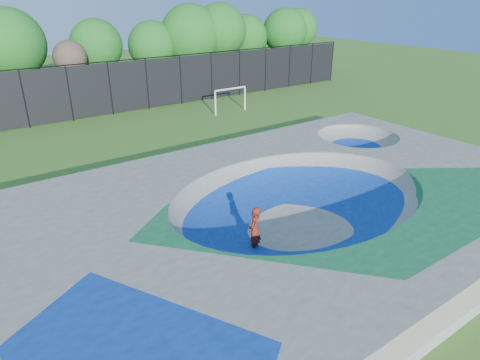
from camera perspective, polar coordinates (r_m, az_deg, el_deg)
name	(u,v)px	position (r m, az deg, el deg)	size (l,w,h in m)	color
ground	(299,224)	(17.66, 7.88, -5.84)	(120.00, 120.00, 0.00)	#39641C
skate_deck	(300,208)	(17.30, 8.02, -3.68)	(22.00, 14.00, 1.50)	gray
skater	(255,230)	(15.29, 1.96, -6.71)	(0.66, 0.43, 1.80)	red
skateboard	(254,251)	(15.75, 1.92, -9.46)	(0.78, 0.22, 0.05)	black
soccer_goal	(230,96)	(33.79, -1.29, 11.18)	(2.91, 0.12, 1.92)	white
fence	(110,88)	(34.38, -16.93, 11.72)	(48.09, 0.09, 4.04)	black
treeline	(67,44)	(38.26, -22.13, 16.45)	(53.28, 7.22, 8.04)	#4A3625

